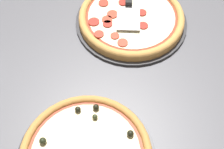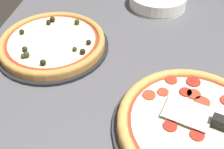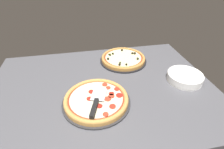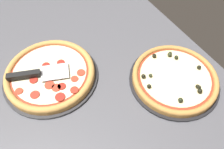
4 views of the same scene
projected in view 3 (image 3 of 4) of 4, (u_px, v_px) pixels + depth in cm
name	position (u px, v px, depth cm)	size (l,w,h in cm)	color
ground_plane	(102.00, 89.00, 106.57)	(135.10, 98.46, 3.60)	#4C4C51
pizza_pan_front	(96.00, 102.00, 93.93)	(36.62, 36.62, 1.00)	#2D2D30
pizza_front	(96.00, 99.00, 92.80)	(34.42, 34.42, 3.05)	#C68E47
pizza_pan_back	(123.00, 60.00, 130.83)	(34.41, 34.41, 1.00)	black
pizza_back	(123.00, 58.00, 129.71)	(32.35, 32.35, 4.00)	#B77F3D
serving_spatula	(96.00, 104.00, 86.30)	(11.75, 22.75, 2.00)	silver
plate_stack	(185.00, 77.00, 109.46)	(21.64, 21.64, 4.90)	white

